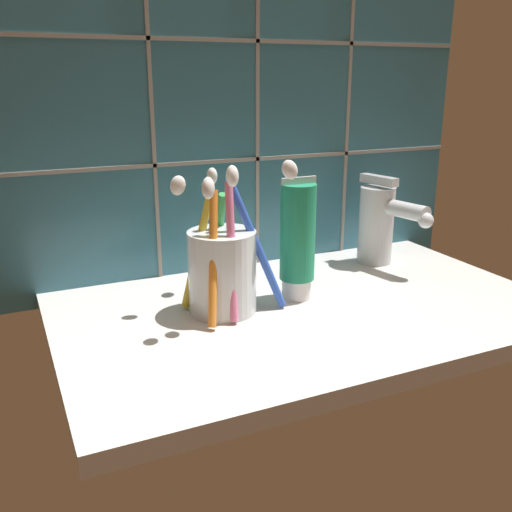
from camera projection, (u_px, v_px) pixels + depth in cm
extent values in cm
cube|color=silver|center=(307.00, 313.00, 68.11)|extent=(58.06, 35.69, 2.00)
cube|color=#336B7F|center=(245.00, 119.00, 77.28)|extent=(68.06, 1.50, 45.02)
cube|color=gray|center=(248.00, 160.00, 78.18)|extent=(68.06, 0.24, 0.50)
cube|color=gray|center=(247.00, 41.00, 73.55)|extent=(68.06, 0.24, 0.50)
cube|color=gray|center=(152.00, 122.00, 71.33)|extent=(0.50, 0.24, 45.02)
cube|color=gray|center=(257.00, 119.00, 77.12)|extent=(0.50, 0.24, 45.02)
cube|color=gray|center=(348.00, 116.00, 82.91)|extent=(0.50, 0.24, 45.02)
cylinder|color=silver|center=(222.00, 272.00, 64.85)|extent=(7.80, 7.80, 9.53)
cylinder|color=blue|center=(257.00, 244.00, 64.44)|extent=(6.79, 3.27, 15.27)
ellipsoid|color=white|center=(288.00, 169.00, 62.12)|extent=(2.70, 2.06, 2.67)
cylinder|color=green|center=(219.00, 244.00, 67.98)|extent=(2.00, 6.65, 13.46)
ellipsoid|color=white|center=(212.00, 176.00, 68.76)|extent=(1.69, 2.62, 2.69)
cylinder|color=yellow|center=(197.00, 252.00, 64.65)|extent=(4.18, 2.21, 13.40)
ellipsoid|color=white|center=(178.00, 185.00, 62.17)|extent=(2.47, 1.94, 2.54)
cylinder|color=orange|center=(213.00, 258.00, 60.94)|extent=(3.14, 4.98, 14.33)
ellipsoid|color=white|center=(208.00, 188.00, 56.16)|extent=(2.18, 2.60, 2.60)
cylinder|color=pink|center=(231.00, 252.00, 61.72)|extent=(1.76, 3.83, 15.09)
ellipsoid|color=white|center=(232.00, 176.00, 57.61)|extent=(1.76, 2.32, 2.48)
cylinder|color=white|center=(297.00, 288.00, 69.80)|extent=(3.58, 3.58, 2.54)
cylinder|color=#1E8C60|center=(298.00, 232.00, 67.66)|extent=(4.22, 4.22, 11.59)
cube|color=silver|center=(299.00, 180.00, 65.79)|extent=(4.43, 0.36, 0.80)
cylinder|color=silver|center=(376.00, 225.00, 82.05)|extent=(4.98, 4.98, 11.08)
cylinder|color=silver|center=(401.00, 209.00, 77.96)|extent=(4.03, 8.63, 2.24)
sphere|color=silver|center=(426.00, 220.00, 75.04)|extent=(2.09, 2.09, 2.09)
cube|color=silver|center=(379.00, 180.00, 80.08)|extent=(2.69, 6.16, 1.20)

